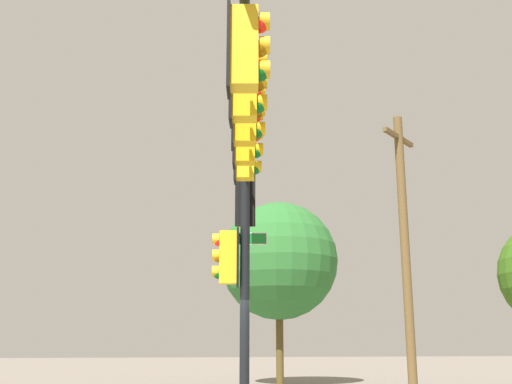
# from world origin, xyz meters

# --- Properties ---
(signal_pole_assembly) EXTENTS (6.72, 1.58, 6.88)m
(signal_pole_assembly) POSITION_xyz_m (1.95, -0.33, 4.76)
(signal_pole_assembly) COLOR black
(signal_pole_assembly) RESTS_ON ground_plane
(utility_pole) EXTENTS (1.32, 1.40, 7.91)m
(utility_pole) POSITION_xyz_m (-2.95, 4.86, 4.13)
(utility_pole) COLOR brown
(utility_pole) RESTS_ON ground_plane
(tree_far) EXTENTS (4.81, 4.81, 7.33)m
(tree_far) POSITION_xyz_m (-11.94, 3.25, 4.92)
(tree_far) COLOR #4F401C
(tree_far) RESTS_ON ground_plane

